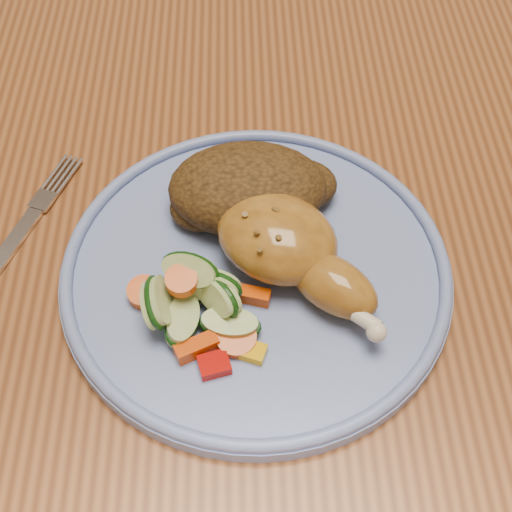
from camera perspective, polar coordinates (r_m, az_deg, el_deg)
name	(u,v)px	position (r m, az deg, el deg)	size (l,w,h in m)	color
ground	(294,467)	(1.29, 3.09, -16.51)	(4.00, 4.00, 0.00)	#57301E
dining_table	(323,221)	(0.71, 5.39, 2.83)	(0.90, 1.40, 0.75)	brown
chair_far	(285,6)	(1.30, 2.32, 19.34)	(0.42, 0.42, 0.91)	#4C2D16
plate	(256,272)	(0.56, 0.00, -1.30)	(0.30, 0.30, 0.01)	#6477B2
plate_rim	(256,264)	(0.55, 0.00, -0.63)	(0.30, 0.30, 0.01)	#6477B2
chicken_leg	(290,249)	(0.54, 2.77, 0.58)	(0.14, 0.15, 0.05)	#9E6621
rice_pilaf	(251,189)	(0.58, -0.41, 5.36)	(0.14, 0.09, 0.06)	#462D11
vegetable_pile	(197,303)	(0.52, -4.76, -3.75)	(0.11, 0.10, 0.05)	#A50A05
fork	(15,239)	(0.62, -18.70, 1.30)	(0.07, 0.16, 0.00)	silver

